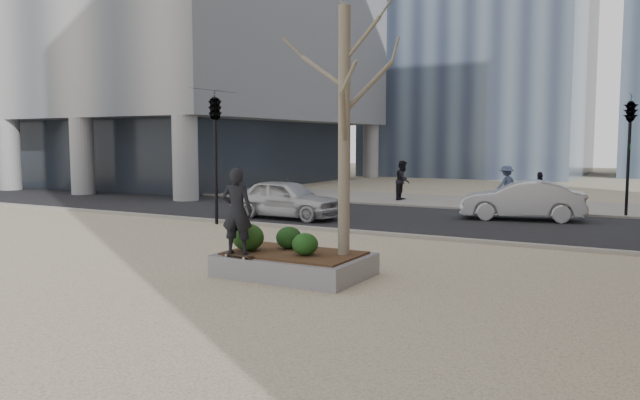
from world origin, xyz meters
The scene contains 18 objects.
ground centered at (0.00, 0.00, 0.00)m, with size 120.00×120.00×0.00m, color #BEAF8C.
street centered at (0.00, 10.00, 0.01)m, with size 60.00×8.00×0.02m, color black.
far_sidewalk centered at (0.00, 17.00, 0.01)m, with size 60.00×6.00×0.02m, color gray.
planter centered at (1.00, 0.00, 0.23)m, with size 3.00×2.00×0.45m, color gray.
planter_mulch centered at (1.00, 0.00, 0.47)m, with size 2.70×1.70×0.04m, color #382314.
sycamore_tree centered at (2.00, 0.30, 3.79)m, with size 2.80×2.80×6.60m, color gray, non-canonical shape.
shrub_left centered at (0.04, -0.31, 0.78)m, with size 0.68×0.68×0.58m, color #193D13.
shrub_middle centered at (0.66, 0.33, 0.73)m, with size 0.56×0.56×0.48m, color black.
shrub_right centered at (1.36, -0.18, 0.72)m, with size 0.54×0.54×0.46m, color #143F14.
skateboard centered at (0.18, -0.88, 0.49)m, with size 0.78×0.20×0.07m, color black, non-canonical shape.
skateboarder centered at (0.18, -0.88, 1.40)m, with size 0.64×0.42×1.75m, color black.
police_car centered at (-4.22, 7.99, 0.73)m, with size 1.67×4.14×1.41m, color silver.
car_silver centered at (3.31, 11.68, 0.72)m, with size 1.48×4.23×1.39m, color #ACAEB4.
pedestrian_a centered at (-3.12, 16.60, 0.95)m, with size 0.90×0.70×1.85m, color black.
pedestrian_b centered at (1.50, 17.47, 0.87)m, with size 1.09×0.63×1.69m, color #394667.
pedestrian_c centered at (3.35, 15.02, 0.80)m, with size 0.91×0.38×1.55m, color black.
traffic_light_near centered at (-5.50, 5.60, 2.25)m, with size 0.60×2.48×4.50m, color black, non-canonical shape.
traffic_light_far centered at (6.50, 14.60, 2.25)m, with size 0.60×2.48×4.50m, color black, non-canonical shape.
Camera 1 is at (7.71, -10.99, 2.82)m, focal length 35.00 mm.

